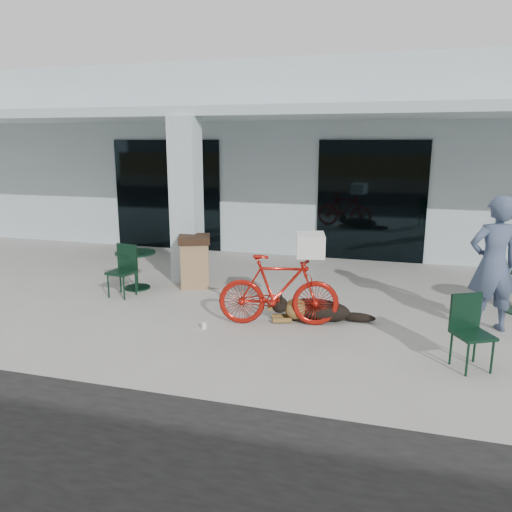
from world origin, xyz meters
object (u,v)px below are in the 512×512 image
(dog, at_px, (316,309))
(trash_receptacle, at_px, (195,261))
(cafe_chair_near, at_px, (121,271))
(person, at_px, (493,264))
(bicycle, at_px, (279,290))
(cafe_table_near, at_px, (136,270))
(cafe_chair_far_a, at_px, (473,334))

(dog, relative_size, trash_receptacle, 1.23)
(cafe_chair_near, distance_m, person, 5.94)
(dog, relative_size, cafe_chair_near, 1.32)
(bicycle, distance_m, cafe_table_near, 3.17)
(cafe_chair_far_a, bearing_deg, cafe_chair_near, 137.78)
(person, bearing_deg, cafe_table_near, -22.63)
(bicycle, relative_size, cafe_chair_near, 1.95)
(cafe_chair_far_a, bearing_deg, trash_receptacle, 124.83)
(cafe_table_near, xyz_separation_m, person, (5.92, -0.49, 0.63))
(dog, distance_m, trash_receptacle, 2.77)
(bicycle, relative_size, dog, 1.49)
(cafe_chair_far_a, xyz_separation_m, trash_receptacle, (-4.52, 2.34, 0.04))
(bicycle, relative_size, cafe_chair_far_a, 1.98)
(dog, relative_size, cafe_table_near, 1.62)
(cafe_chair_far_a, bearing_deg, bicycle, 134.48)
(cafe_chair_far_a, distance_m, person, 1.58)
(dog, height_order, trash_receptacle, trash_receptacle)
(cafe_chair_far_a, xyz_separation_m, person, (0.40, 1.44, 0.53))
(bicycle, bearing_deg, person, -89.95)
(cafe_chair_far_a, relative_size, person, 0.46)
(cafe_chair_near, relative_size, trash_receptacle, 0.93)
(dog, distance_m, person, 2.59)
(cafe_chair_far_a, height_order, trash_receptacle, trash_receptacle)
(cafe_chair_far_a, distance_m, trash_receptacle, 5.09)
(dog, height_order, person, person)
(person, bearing_deg, cafe_chair_far_a, 56.69)
(cafe_chair_near, xyz_separation_m, person, (5.92, 0.02, 0.52))
(cafe_table_near, bearing_deg, cafe_chair_near, -90.00)
(bicycle, bearing_deg, cafe_chair_near, 66.72)
(trash_receptacle, bearing_deg, cafe_chair_far_a, -27.34)
(bicycle, bearing_deg, cafe_table_near, 57.59)
(dog, height_order, cafe_table_near, cafe_table_near)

